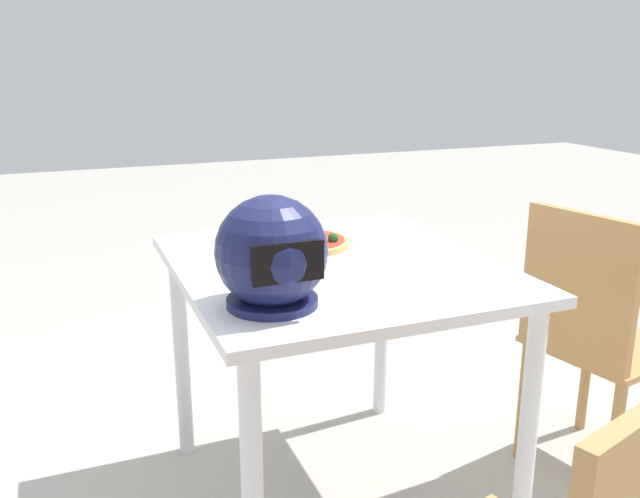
# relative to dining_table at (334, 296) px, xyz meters

# --- Properties ---
(ground_plane) EXTENTS (14.00, 14.00, 0.00)m
(ground_plane) POSITION_rel_dining_table_xyz_m (0.00, 0.00, -0.67)
(ground_plane) COLOR #B2ADA3
(dining_table) EXTENTS (0.87, 0.97, 0.77)m
(dining_table) POSITION_rel_dining_table_xyz_m (0.00, 0.00, 0.00)
(dining_table) COLOR white
(dining_table) RESTS_ON ground
(pizza_plate) EXTENTS (0.31, 0.31, 0.01)m
(pizza_plate) POSITION_rel_dining_table_xyz_m (0.03, -0.15, 0.11)
(pizza_plate) COLOR white
(pizza_plate) RESTS_ON dining_table
(pizza) EXTENTS (0.26, 0.26, 0.06)m
(pizza) POSITION_rel_dining_table_xyz_m (0.03, -0.15, 0.13)
(pizza) COLOR tan
(pizza) RESTS_ON pizza_plate
(motorcycle_helmet) EXTENTS (0.26, 0.26, 0.26)m
(motorcycle_helmet) POSITION_rel_dining_table_xyz_m (0.27, 0.27, 0.23)
(motorcycle_helmet) COLOR #191E4C
(motorcycle_helmet) RESTS_ON dining_table
(chair_side) EXTENTS (0.47, 0.47, 0.90)m
(chair_side) POSITION_rel_dining_table_xyz_m (-0.80, 0.18, -0.16)
(chair_side) COLOR #B7844C
(chair_side) RESTS_ON ground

